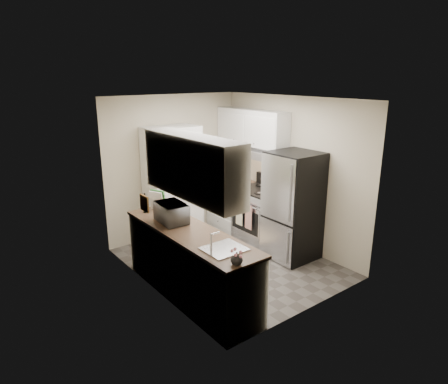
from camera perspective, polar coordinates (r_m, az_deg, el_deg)
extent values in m
plane|color=#56514C|center=(6.32, 0.77, -10.06)|extent=(3.20, 3.20, 0.00)
cube|color=beige|center=(7.15, -7.19, 3.66)|extent=(2.60, 0.04, 2.50)
cube|color=beige|center=(4.78, 12.84, -3.18)|extent=(2.60, 0.04, 2.50)
cube|color=beige|center=(5.19, -10.51, -1.44)|extent=(0.04, 3.20, 2.50)
cube|color=beige|center=(6.72, 9.54, 2.74)|extent=(0.04, 3.20, 2.50)
cube|color=silver|center=(5.66, 0.87, 13.22)|extent=(2.60, 3.20, 0.04)
cube|color=white|center=(4.49, -4.53, 3.66)|extent=(0.33, 1.60, 0.70)
cube|color=white|center=(7.06, 3.95, 8.87)|extent=(0.33, 1.55, 0.58)
cube|color=#99999E|center=(6.77, 5.90, 5.32)|extent=(0.45, 0.76, 0.13)
cube|color=#B7B7BC|center=(4.55, 0.01, -8.18)|extent=(0.45, 0.40, 0.02)
cube|color=brown|center=(5.39, -11.31, -1.59)|extent=(0.02, 0.22, 0.22)
cube|color=white|center=(6.87, -7.34, 0.98)|extent=(0.90, 0.55, 2.00)
cube|color=white|center=(5.29, -4.83, -10.34)|extent=(0.60, 2.30, 0.88)
cube|color=brown|center=(5.10, -4.95, -5.72)|extent=(0.63, 2.33, 0.04)
cube|color=white|center=(7.58, 1.07, -1.82)|extent=(0.60, 0.80, 0.88)
cube|color=brown|center=(7.45, 1.09, 1.54)|extent=(0.63, 0.83, 0.04)
cube|color=#B7B7BC|center=(6.99, 5.04, -3.41)|extent=(0.64, 0.76, 0.90)
cube|color=black|center=(6.85, 5.14, 0.25)|extent=(0.66, 0.78, 0.03)
cube|color=black|center=(7.02, 6.91, 1.48)|extent=(0.06, 0.76, 0.22)
cube|color=tan|center=(6.63, 3.52, -3.59)|extent=(0.01, 0.16, 0.42)
cube|color=beige|center=(6.80, 2.19, -3.04)|extent=(0.01, 0.16, 0.42)
cube|color=#B7B7BC|center=(6.31, 9.84, -1.97)|extent=(0.70, 0.72, 1.70)
imported|color=#B2B1B5|center=(5.36, -7.47, -2.96)|extent=(0.36, 0.50, 0.26)
cylinder|color=black|center=(5.79, -11.22, -1.66)|extent=(0.07, 0.07, 0.26)
imported|color=beige|center=(4.19, 1.82, -9.49)|extent=(0.17, 0.17, 0.14)
cube|color=#328035|center=(5.88, -9.36, -1.09)|extent=(0.12, 0.23, 0.30)
cube|color=#A5A6A9|center=(7.52, 1.44, 2.66)|extent=(0.34, 0.41, 0.21)
cube|color=tan|center=(6.73, -2.08, -8.26)|extent=(0.53, 0.76, 0.01)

